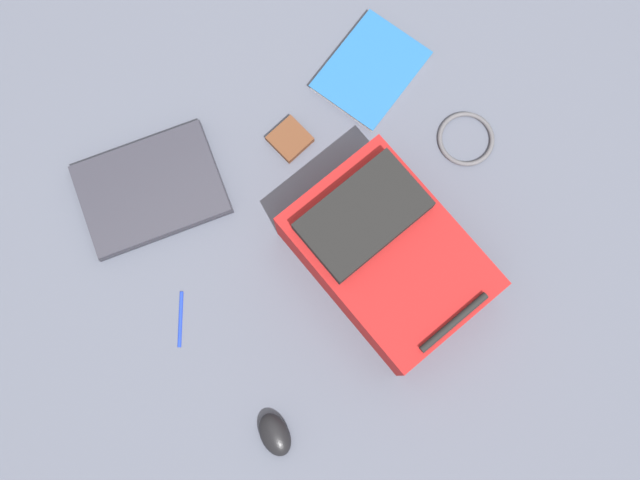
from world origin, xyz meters
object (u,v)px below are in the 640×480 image
at_px(book_red, 371,71).
at_px(cable_coil, 466,139).
at_px(computer_mouse, 275,435).
at_px(backpack, 386,254).
at_px(laptop, 151,190).
at_px(pen_black, 180,319).
at_px(earbud_pouch, 290,139).

height_order(book_red, cable_coil, book_red).
bearing_deg(computer_mouse, book_red, -130.91).
bearing_deg(backpack, laptop, -49.25).
distance_m(backpack, laptop, 0.60).
bearing_deg(cable_coil, book_red, -69.52).
bearing_deg(cable_coil, laptop, -22.50).
distance_m(backpack, book_red, 0.50).
xyz_separation_m(backpack, laptop, (0.39, -0.45, -0.08)).
bearing_deg(pen_black, cable_coil, -179.45).
xyz_separation_m(book_red, cable_coil, (-0.10, 0.28, -0.01)).
distance_m(backpack, cable_coil, 0.39).
bearing_deg(earbud_pouch, pen_black, 27.77).
bearing_deg(computer_mouse, laptop, -88.07).
bearing_deg(pen_black, book_red, -158.54).
relative_size(backpack, computer_mouse, 4.71).
bearing_deg(book_red, cable_coil, 110.48).
distance_m(book_red, earbud_pouch, 0.28).
relative_size(laptop, computer_mouse, 3.77).
relative_size(book_red, pen_black, 2.39).
bearing_deg(pen_black, laptop, -107.65).
bearing_deg(cable_coil, backpack, 23.09).
bearing_deg(backpack, cable_coil, -156.91).
height_order(backpack, cable_coil, backpack).
distance_m(laptop, cable_coil, 0.80).
bearing_deg(pen_black, computer_mouse, 98.76).
xyz_separation_m(computer_mouse, cable_coil, (-0.78, -0.36, -0.02)).
xyz_separation_m(cable_coil, earbud_pouch, (0.38, -0.23, 0.00)).
xyz_separation_m(backpack, pen_black, (0.49, -0.14, -0.09)).
xyz_separation_m(pen_black, earbud_pouch, (-0.46, -0.24, 0.01)).
xyz_separation_m(book_red, earbud_pouch, (0.27, 0.05, -0.00)).
relative_size(book_red, computer_mouse, 3.10).
relative_size(cable_coil, earbud_pouch, 1.65).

